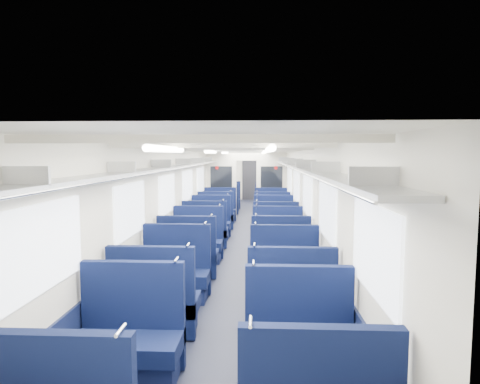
{
  "coord_description": "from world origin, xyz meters",
  "views": [
    {
      "loc": [
        0.44,
        -10.8,
        2.2
      ],
      "look_at": [
        -0.12,
        1.05,
        1.1
      ],
      "focal_mm": 30.25,
      "sensor_mm": 36.0,
      "label": 1
    }
  ],
  "objects_px": {
    "seat_2": "(130,342)",
    "seat_18": "(220,211)",
    "bulkhead": "(246,183)",
    "seat_12": "(205,233)",
    "seat_4": "(155,306)",
    "seat_23": "(269,201)",
    "seat_19": "(271,212)",
    "seat_20": "(225,205)",
    "seat_6": "(176,276)",
    "end_door": "(250,179)",
    "seat_17": "(272,218)",
    "seat_10": "(198,244)",
    "seat_9": "(280,257)",
    "seat_13": "(275,234)",
    "seat_14": "(211,225)",
    "seat_8": "(188,257)",
    "seat_16": "(216,217)",
    "seat_7": "(285,277)",
    "seat_3": "(300,350)",
    "seat_15": "(274,225)",
    "seat_22": "(227,201)",
    "seat_11": "(278,244)",
    "seat_21": "(269,204)",
    "seat_5": "(291,307)"
  },
  "relations": [
    {
      "from": "seat_4",
      "to": "seat_19",
      "type": "bearing_deg",
      "value": 78.56
    },
    {
      "from": "seat_4",
      "to": "seat_10",
      "type": "relative_size",
      "value": 1.0
    },
    {
      "from": "seat_7",
      "to": "seat_23",
      "type": "bearing_deg",
      "value": 90.0
    },
    {
      "from": "seat_2",
      "to": "seat_4",
      "type": "xyz_separation_m",
      "value": [
        0.0,
        0.96,
        0.0
      ]
    },
    {
      "from": "seat_14",
      "to": "seat_23",
      "type": "distance_m",
      "value": 5.93
    },
    {
      "from": "seat_10",
      "to": "seat_9",
      "type": "bearing_deg",
      "value": -31.27
    },
    {
      "from": "seat_4",
      "to": "seat_20",
      "type": "height_order",
      "value": "same"
    },
    {
      "from": "seat_8",
      "to": "seat_2",
      "type": "bearing_deg",
      "value": -90.0
    },
    {
      "from": "bulkhead",
      "to": "seat_16",
      "type": "distance_m",
      "value": 2.56
    },
    {
      "from": "seat_11",
      "to": "seat_17",
      "type": "height_order",
      "value": "same"
    },
    {
      "from": "seat_13",
      "to": "seat_15",
      "type": "xyz_separation_m",
      "value": [
        0.0,
        1.23,
        0.0
      ]
    },
    {
      "from": "seat_17",
      "to": "seat_19",
      "type": "relative_size",
      "value": 1.0
    },
    {
      "from": "seat_7",
      "to": "seat_15",
      "type": "height_order",
      "value": "same"
    },
    {
      "from": "seat_4",
      "to": "seat_12",
      "type": "xyz_separation_m",
      "value": [
        0.0,
        4.67,
        0.0
      ]
    },
    {
      "from": "end_door",
      "to": "seat_3",
      "type": "relative_size",
      "value": 1.71
    },
    {
      "from": "seat_12",
      "to": "seat_19",
      "type": "height_order",
      "value": "same"
    },
    {
      "from": "bulkhead",
      "to": "seat_18",
      "type": "bearing_deg",
      "value": -127.78
    },
    {
      "from": "seat_9",
      "to": "seat_10",
      "type": "xyz_separation_m",
      "value": [
        -1.66,
        1.01,
        0.0
      ]
    },
    {
      "from": "seat_3",
      "to": "seat_17",
      "type": "height_order",
      "value": "same"
    },
    {
      "from": "seat_7",
      "to": "seat_12",
      "type": "height_order",
      "value": "same"
    },
    {
      "from": "seat_17",
      "to": "seat_21",
      "type": "height_order",
      "value": "same"
    },
    {
      "from": "seat_6",
      "to": "seat_14",
      "type": "bearing_deg",
      "value": 90.0
    },
    {
      "from": "seat_16",
      "to": "seat_14",
      "type": "bearing_deg",
      "value": -90.0
    },
    {
      "from": "end_door",
      "to": "seat_2",
      "type": "xyz_separation_m",
      "value": [
        -0.83,
        -15.97,
        -0.64
      ]
    },
    {
      "from": "seat_13",
      "to": "seat_17",
      "type": "bearing_deg",
      "value": 90.0
    },
    {
      "from": "seat_6",
      "to": "seat_18",
      "type": "height_order",
      "value": "same"
    },
    {
      "from": "seat_6",
      "to": "seat_15",
      "type": "relative_size",
      "value": 1.0
    },
    {
      "from": "end_door",
      "to": "seat_7",
      "type": "height_order",
      "value": "end_door"
    },
    {
      "from": "seat_3",
      "to": "seat_15",
      "type": "relative_size",
      "value": 1.0
    },
    {
      "from": "seat_19",
      "to": "seat_6",
      "type": "bearing_deg",
      "value": -103.42
    },
    {
      "from": "end_door",
      "to": "seat_22",
      "type": "xyz_separation_m",
      "value": [
        -0.83,
        -3.7,
        -0.64
      ]
    },
    {
      "from": "seat_8",
      "to": "seat_20",
      "type": "height_order",
      "value": "same"
    },
    {
      "from": "seat_20",
      "to": "seat_22",
      "type": "relative_size",
      "value": 1.0
    },
    {
      "from": "seat_21",
      "to": "seat_2",
      "type": "bearing_deg",
      "value": -98.38
    },
    {
      "from": "seat_2",
      "to": "seat_18",
      "type": "height_order",
      "value": "same"
    },
    {
      "from": "seat_12",
      "to": "seat_14",
      "type": "height_order",
      "value": "same"
    },
    {
      "from": "end_door",
      "to": "seat_13",
      "type": "xyz_separation_m",
      "value": [
        0.83,
        -10.41,
        -0.64
      ]
    },
    {
      "from": "seat_20",
      "to": "seat_18",
      "type": "bearing_deg",
      "value": -90.0
    },
    {
      "from": "seat_18",
      "to": "seat_21",
      "type": "xyz_separation_m",
      "value": [
        1.66,
        2.04,
        0.0
      ]
    },
    {
      "from": "seat_17",
      "to": "seat_23",
      "type": "distance_m",
      "value": 4.4
    },
    {
      "from": "seat_11",
      "to": "seat_22",
      "type": "relative_size",
      "value": 1.0
    },
    {
      "from": "seat_13",
      "to": "seat_5",
      "type": "bearing_deg",
      "value": -90.0
    },
    {
      "from": "seat_20",
      "to": "seat_6",
      "type": "bearing_deg",
      "value": -90.0
    },
    {
      "from": "seat_9",
      "to": "seat_13",
      "type": "bearing_deg",
      "value": 90.0
    },
    {
      "from": "end_door",
      "to": "seat_17",
      "type": "xyz_separation_m",
      "value": [
        0.83,
        -7.96,
        -0.64
      ]
    },
    {
      "from": "seat_8",
      "to": "seat_13",
      "type": "bearing_deg",
      "value": 53.55
    },
    {
      "from": "seat_4",
      "to": "seat_23",
      "type": "distance_m",
      "value": 11.57
    },
    {
      "from": "bulkhead",
      "to": "seat_12",
      "type": "height_order",
      "value": "bulkhead"
    },
    {
      "from": "seat_14",
      "to": "seat_13",
      "type": "bearing_deg",
      "value": -34.73
    },
    {
      "from": "bulkhead",
      "to": "seat_7",
      "type": "bearing_deg",
      "value": -84.15
    }
  ]
}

